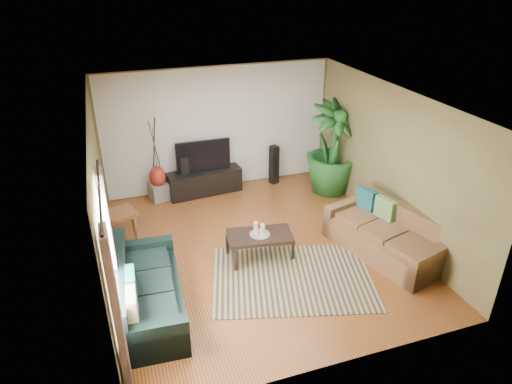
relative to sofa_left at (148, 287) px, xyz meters
name	(u,v)px	position (x,y,z in m)	size (l,w,h in m)	color
floor	(260,249)	(2.02, 0.98, -0.42)	(5.50, 5.50, 0.00)	#9C5428
ceiling	(260,100)	(2.02, 0.98, 2.28)	(5.50, 5.50, 0.00)	white
wall_back	(218,129)	(2.02, 3.73, 0.93)	(5.00, 5.00, 0.00)	olive
wall_front	(339,280)	(2.02, -1.77, 0.93)	(5.00, 5.00, 0.00)	olive
wall_left	(101,204)	(-0.48, 0.98, 0.92)	(5.50, 5.50, 0.00)	olive
wall_right	(391,162)	(4.52, 0.98, 0.92)	(5.50, 5.50, 0.00)	olive
backwall_panel	(218,129)	(2.02, 3.72, 0.93)	(4.90, 4.90, 0.00)	white
window_pane	(107,261)	(-0.46, -0.62, 0.97)	(1.80, 1.80, 0.00)	white
curtain_near	(118,317)	(-0.41, -1.37, 0.72)	(0.08, 0.35, 2.20)	gray
curtain_far	(111,244)	(-0.41, 0.13, 0.72)	(0.08, 0.35, 2.20)	gray
curtain_rod	(99,192)	(-0.41, -0.62, 1.87)	(0.03, 0.03, 1.90)	black
sofa_left	(148,287)	(0.00, 0.00, 0.00)	(2.10, 0.90, 0.85)	black
sofa_right	(385,232)	(4.02, 0.20, 0.00)	(2.09, 0.94, 0.85)	brown
area_rug	(292,278)	(2.25, 0.04, -0.42)	(2.56, 1.81, 0.01)	tan
coffee_table	(260,246)	(1.95, 0.78, -0.20)	(1.09, 0.60, 0.45)	black
candle_tray	(260,234)	(1.95, 0.78, 0.03)	(0.34, 0.34, 0.01)	gray
candle_tall	(256,228)	(1.89, 0.81, 0.15)	(0.07, 0.07, 0.22)	#F2E7CC
candle_mid	(263,230)	(1.99, 0.74, 0.12)	(0.07, 0.07, 0.17)	beige
candle_short	(263,228)	(2.02, 0.84, 0.11)	(0.07, 0.07, 0.14)	#F4ECCE
tv_stand	(205,182)	(1.61, 3.48, -0.16)	(1.59, 0.48, 0.53)	black
television	(203,156)	(1.61, 3.48, 0.45)	(1.17, 0.06, 0.69)	black
speaker_left	(186,176)	(1.21, 3.48, 0.04)	(0.17, 0.18, 0.92)	black
speaker_right	(274,165)	(3.23, 3.48, 0.02)	(0.16, 0.18, 0.90)	black
potted_plant	(333,148)	(4.27, 2.72, 0.57)	(1.12, 1.12, 2.00)	#1B531F
plant_pot	(330,184)	(4.27, 2.72, -0.28)	(0.37, 0.37, 0.29)	black
pedestal	(159,192)	(0.61, 3.48, -0.24)	(0.37, 0.37, 0.37)	gray
vase	(158,177)	(0.61, 3.48, 0.11)	(0.34, 0.34, 0.47)	maroon
side_table	(122,225)	(-0.23, 2.17, -0.16)	(0.51, 0.51, 0.54)	brown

